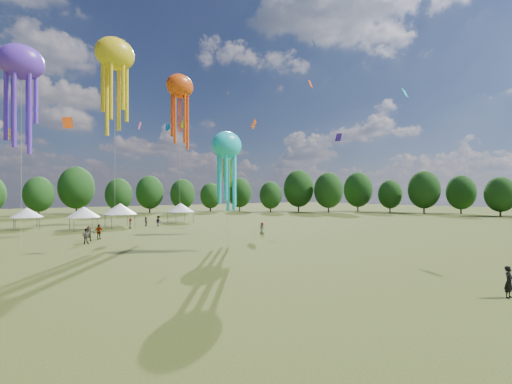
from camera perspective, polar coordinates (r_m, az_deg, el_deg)
ground at (r=19.96m, az=22.96°, el=-17.38°), size 300.00×300.00×0.00m
observer_main at (r=24.73m, az=36.08°, el=-11.83°), size 0.69×0.48×1.79m
spectator_near at (r=45.13m, az=-26.10°, el=-6.53°), size 1.10×1.05×1.80m
spectators_far at (r=55.04m, az=-19.56°, el=-5.39°), size 33.18×22.94×1.91m
festival_tents at (r=64.45m, az=-25.78°, el=-2.69°), size 39.58×12.21×4.41m
show_kites at (r=55.10m, az=-21.86°, el=14.94°), size 37.37×33.67×28.42m
small_kites at (r=59.19m, az=-21.34°, el=23.48°), size 67.10×62.60×45.27m
treeline at (r=72.74m, az=-28.43°, el=0.35°), size 201.57×95.24×13.43m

